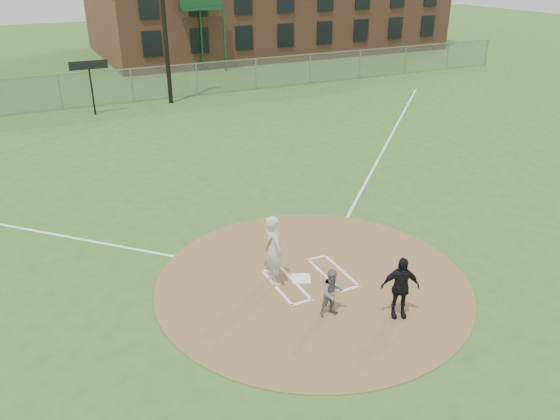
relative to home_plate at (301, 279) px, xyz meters
name	(u,v)px	position (x,y,z in m)	size (l,w,h in m)	color
ground	(312,282)	(0.23, -0.23, -0.04)	(140.00, 140.00, 0.00)	#2E5B1F
dirt_circle	(312,282)	(0.23, -0.23, -0.03)	(8.40, 8.40, 0.02)	olive
home_plate	(301,279)	(0.00, 0.00, 0.00)	(0.50, 0.50, 0.03)	white
foul_line_first	(387,143)	(9.23, 8.77, -0.03)	(0.10, 24.00, 0.01)	white
catcher	(332,293)	(-0.07, -1.73, 0.60)	(0.60, 0.47, 1.24)	slate
umpire	(400,287)	(1.35, -2.46, 0.78)	(0.93, 0.39, 1.59)	black
batters_boxes	(310,278)	(0.23, -0.08, -0.01)	(2.08, 1.88, 0.01)	white
batter_at_plate	(273,250)	(-0.73, 0.20, 0.97)	(0.64, 1.07, 1.97)	silver
outfield_fence	(132,86)	(0.23, 21.77, 0.98)	(56.08, 0.08, 2.03)	slate
scoreboard_sign	(89,71)	(-2.27, 19.97, 2.35)	(2.00, 0.10, 2.93)	black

